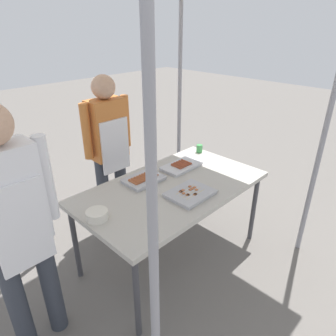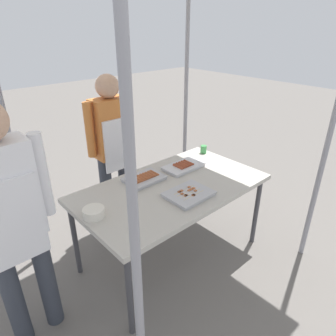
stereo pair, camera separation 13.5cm
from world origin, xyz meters
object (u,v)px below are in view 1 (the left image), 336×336
at_px(tray_meat_skewers, 190,193).
at_px(tray_grilled_sausages, 181,166).
at_px(customer_nearby, 15,220).
at_px(tray_pork_links, 144,179).
at_px(drink_cup_near_edge, 199,149).
at_px(stall_table, 172,191).
at_px(condiment_bowl, 97,215).
at_px(vendor_woman, 109,144).

bearing_deg(tray_meat_skewers, tray_grilled_sausages, 50.15).
bearing_deg(customer_nearby, tray_grilled_sausages, 4.00).
xyz_separation_m(tray_pork_links, drink_cup_near_edge, (0.84, 0.07, 0.02)).
relative_size(tray_grilled_sausages, customer_nearby, 0.23).
bearing_deg(tray_pork_links, drink_cup_near_edge, 4.51).
bearing_deg(customer_nearby, stall_table, -3.38).
bearing_deg(condiment_bowl, tray_pork_links, 17.28).
relative_size(tray_grilled_sausages, tray_meat_skewers, 1.08).
bearing_deg(tray_pork_links, tray_meat_skewers, -76.79).
relative_size(drink_cup_near_edge, vendor_woman, 0.05).
bearing_deg(condiment_bowl, vendor_woman, 49.00).
height_order(stall_table, drink_cup_near_edge, drink_cup_near_edge).
bearing_deg(condiment_bowl, customer_nearby, 177.26).
distance_m(stall_table, vendor_woman, 0.82).
height_order(stall_table, condiment_bowl, condiment_bowl).
bearing_deg(drink_cup_near_edge, vendor_woman, 148.81).
bearing_deg(drink_cup_near_edge, tray_grilled_sausages, -163.81).
relative_size(condiment_bowl, customer_nearby, 0.09).
height_order(tray_grilled_sausages, tray_pork_links, tray_grilled_sausages).
relative_size(tray_grilled_sausages, drink_cup_near_edge, 4.73).
xyz_separation_m(condiment_bowl, vendor_woman, (0.63, 0.73, 0.15)).
relative_size(drink_cup_near_edge, customer_nearby, 0.05).
bearing_deg(tray_grilled_sausages, tray_pork_links, 172.77).
distance_m(drink_cup_near_edge, vendor_woman, 0.94).
distance_m(tray_grilled_sausages, condiment_bowl, 1.02).
bearing_deg(stall_table, condiment_bowl, 176.16).
height_order(tray_meat_skewers, condiment_bowl, condiment_bowl).
distance_m(condiment_bowl, customer_nearby, 0.55).
bearing_deg(customer_nearby, tray_pork_links, 8.29).
relative_size(stall_table, tray_meat_skewers, 4.53).
height_order(stall_table, tray_grilled_sausages, tray_grilled_sausages).
distance_m(tray_pork_links, condiment_bowl, 0.62).
xyz_separation_m(condiment_bowl, customer_nearby, (-0.51, 0.02, 0.21)).
xyz_separation_m(tray_meat_skewers, customer_nearby, (-1.20, 0.28, 0.22)).
bearing_deg(stall_table, drink_cup_near_edge, 22.42).
bearing_deg(condiment_bowl, tray_grilled_sausages, 7.32).
relative_size(tray_pork_links, vendor_woman, 0.21).
height_order(tray_pork_links, vendor_woman, vendor_woman).
distance_m(tray_meat_skewers, drink_cup_near_edge, 0.89).
xyz_separation_m(drink_cup_near_edge, vendor_woman, (-0.79, 0.48, 0.14)).
height_order(condiment_bowl, vendor_woman, vendor_woman).
bearing_deg(vendor_woman, customer_nearby, 31.76).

